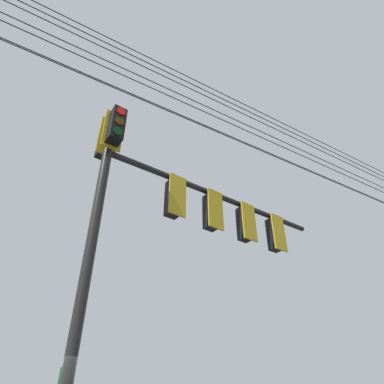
{
  "coord_description": "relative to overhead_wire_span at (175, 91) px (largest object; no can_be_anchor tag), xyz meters",
  "views": [
    {
      "loc": [
        -2.09,
        5.88,
        1.66
      ],
      "look_at": [
        -1.52,
        -0.99,
        6.3
      ],
      "focal_mm": 32.41,
      "sensor_mm": 36.0,
      "label": 1
    }
  ],
  "objects": [
    {
      "name": "signal_mast_assembly",
      "position": [
        -0.07,
        -0.16,
        -3.84
      ],
      "size": [
        5.23,
        4.4,
        7.55
      ],
      "color": "black",
      "rests_on": "ground"
    },
    {
      "name": "overhead_wire_span",
      "position": [
        0.0,
        0.0,
        0.0
      ],
      "size": [
        27.54,
        19.95,
        2.29
      ],
      "color": "black"
    }
  ]
}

